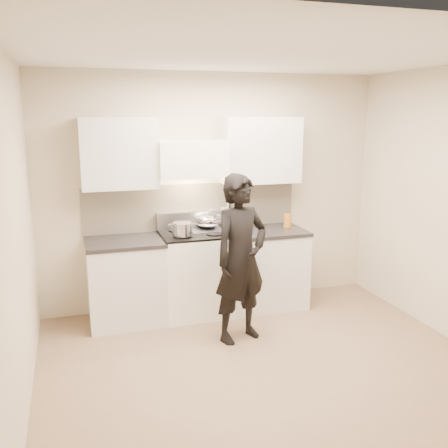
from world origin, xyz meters
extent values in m
plane|color=#84684E|center=(0.00, 0.00, 0.00)|extent=(4.00, 4.00, 0.00)
cube|color=beige|center=(0.00, 1.75, 1.35)|extent=(4.00, 0.04, 2.70)
cube|color=beige|center=(0.00, -1.75, 1.35)|extent=(4.00, 0.04, 2.70)
cube|color=beige|center=(-2.00, 0.00, 1.35)|extent=(0.04, 3.50, 2.70)
cube|color=silver|center=(0.00, 0.00, 2.69)|extent=(4.00, 3.50, 0.02)
cube|color=beige|center=(-0.25, 1.74, 1.19)|extent=(2.50, 0.02, 0.53)
cube|color=#A5A5A7|center=(-0.30, 1.70, 1.03)|extent=(0.76, 0.08, 0.20)
cube|color=white|center=(-0.30, 1.55, 1.75)|extent=(0.76, 0.40, 0.40)
cylinder|color=silver|center=(-0.30, 1.37, 1.57)|extent=(0.66, 0.02, 0.02)
cube|color=silver|center=(0.53, 1.58, 1.83)|extent=(0.90, 0.33, 0.75)
cube|color=silver|center=(-1.08, 1.58, 1.83)|extent=(0.80, 0.33, 0.75)
cube|color=silver|center=(0.13, 1.73, 1.10)|extent=(0.08, 0.01, 0.12)
cube|color=white|center=(-0.30, 1.43, 0.46)|extent=(0.76, 0.65, 0.92)
cube|color=black|center=(-0.30, 1.43, 0.93)|extent=(0.76, 0.65, 0.02)
cube|color=silver|center=(-0.14, 1.54, 0.95)|extent=(0.36, 0.34, 0.01)
cylinder|color=silver|center=(-0.30, 1.13, 0.78)|extent=(0.62, 0.02, 0.02)
cylinder|color=black|center=(-0.48, 1.28, 0.95)|extent=(0.18, 0.18, 0.01)
cylinder|color=black|center=(-0.12, 1.28, 0.95)|extent=(0.18, 0.18, 0.01)
cylinder|color=black|center=(-0.48, 1.57, 0.95)|extent=(0.18, 0.18, 0.01)
cylinder|color=black|center=(-0.12, 1.57, 0.95)|extent=(0.18, 0.18, 0.01)
cube|color=silver|center=(0.53, 1.43, 0.44)|extent=(0.90, 0.65, 0.88)
cube|color=black|center=(0.53, 1.43, 0.90)|extent=(0.92, 0.67, 0.04)
cube|color=silver|center=(-1.08, 1.43, 0.44)|extent=(0.80, 0.65, 0.88)
cube|color=black|center=(-1.08, 1.43, 0.90)|extent=(0.82, 0.67, 0.04)
ellipsoid|color=silver|center=(-0.11, 1.57, 1.04)|extent=(0.31, 0.31, 0.17)
torus|color=silver|center=(-0.11, 1.57, 1.08)|extent=(0.32, 0.32, 0.01)
ellipsoid|color=beige|center=(-0.11, 1.57, 1.03)|extent=(0.17, 0.17, 0.08)
cylinder|color=silver|center=(-0.15, 1.45, 1.13)|extent=(0.04, 0.23, 0.16)
cylinder|color=silver|center=(-0.47, 1.28, 1.03)|extent=(0.24, 0.24, 0.14)
cube|color=silver|center=(-0.60, 1.30, 1.08)|extent=(0.05, 0.03, 0.01)
cube|color=silver|center=(-0.35, 1.26, 1.08)|extent=(0.05, 0.03, 0.01)
cylinder|color=#A5A5A7|center=(0.15, 1.60, 1.01)|extent=(0.13, 0.13, 0.19)
cylinder|color=black|center=(0.18, 1.60, 1.11)|extent=(0.02, 0.02, 0.33)
cylinder|color=silver|center=(0.17, 1.62, 1.11)|extent=(0.02, 0.02, 0.33)
cylinder|color=#A5A5A7|center=(0.15, 1.63, 1.11)|extent=(0.02, 0.02, 0.33)
cylinder|color=black|center=(0.13, 1.62, 1.11)|extent=(0.02, 0.02, 0.33)
cylinder|color=#A5A5A7|center=(0.12, 1.60, 1.11)|extent=(0.02, 0.02, 0.33)
cylinder|color=silver|center=(0.13, 1.58, 1.11)|extent=(0.02, 0.02, 0.33)
cylinder|color=black|center=(0.15, 1.57, 1.11)|extent=(0.02, 0.02, 0.33)
cylinder|color=#A5A5A7|center=(0.17, 1.58, 1.11)|extent=(0.02, 0.02, 0.33)
cylinder|color=#C7751A|center=(0.39, 1.60, 0.95)|extent=(0.04, 0.04, 0.06)
cylinder|color=red|center=(0.39, 1.60, 0.99)|extent=(0.04, 0.04, 0.02)
cylinder|color=#B16D21|center=(0.85, 1.49, 1.00)|extent=(0.09, 0.09, 0.16)
imported|color=black|center=(-0.03, 0.65, 0.84)|extent=(0.71, 0.58, 1.68)
camera|label=1|loc=(-1.59, -3.81, 2.23)|focal=40.00mm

